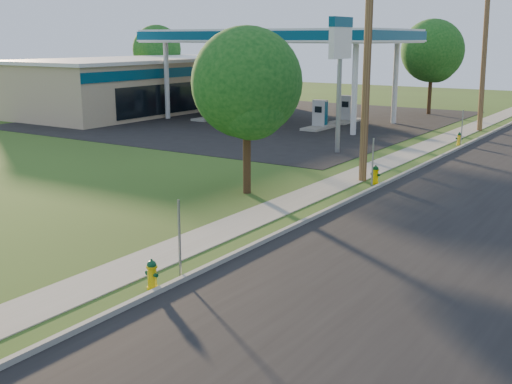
% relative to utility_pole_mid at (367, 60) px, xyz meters
% --- Properties ---
extents(ground_plane, '(140.00, 140.00, 0.00)m').
position_rel_utility_pole_mid_xyz_m(ground_plane, '(0.60, -17.00, -4.95)').
color(ground_plane, '#31471B').
rests_on(ground_plane, ground).
extents(road, '(8.00, 120.00, 0.02)m').
position_rel_utility_pole_mid_xyz_m(road, '(5.10, -7.00, -4.94)').
color(road, black).
rests_on(road, ground).
extents(curb, '(0.15, 120.00, 0.15)m').
position_rel_utility_pole_mid_xyz_m(curb, '(1.10, -7.00, -4.88)').
color(curb, gray).
rests_on(curb, ground).
extents(sidewalk, '(1.50, 120.00, 0.03)m').
position_rel_utility_pole_mid_xyz_m(sidewalk, '(-0.65, -7.00, -4.94)').
color(sidewalk, gray).
rests_on(sidewalk, ground).
extents(forecourt, '(26.00, 28.00, 0.02)m').
position_rel_utility_pole_mid_xyz_m(forecourt, '(-15.40, 15.00, -4.94)').
color(forecourt, black).
rests_on(forecourt, ground).
extents(utility_pole_mid, '(1.40, 0.32, 9.80)m').
position_rel_utility_pole_mid_xyz_m(utility_pole_mid, '(0.00, 0.00, 0.00)').
color(utility_pole_mid, brown).
rests_on(utility_pole_mid, ground).
extents(utility_pole_far, '(1.40, 0.32, 9.50)m').
position_rel_utility_pole_mid_xyz_m(utility_pole_far, '(0.00, 18.00, -0.15)').
color(utility_pole_far, brown).
rests_on(utility_pole_far, ground).
extents(sign_post_near, '(0.05, 0.04, 2.00)m').
position_rel_utility_pole_mid_xyz_m(sign_post_near, '(0.85, -12.80, -3.95)').
color(sign_post_near, gray).
rests_on(sign_post_near, ground).
extents(sign_post_mid, '(0.05, 0.04, 2.00)m').
position_rel_utility_pole_mid_xyz_m(sign_post_mid, '(0.85, -1.00, -3.95)').
color(sign_post_mid, gray).
rests_on(sign_post_mid, ground).
extents(sign_post_far, '(0.05, 0.04, 2.00)m').
position_rel_utility_pole_mid_xyz_m(sign_post_far, '(0.85, 11.20, -3.95)').
color(sign_post_far, gray).
rests_on(sign_post_far, ground).
extents(gas_canopy, '(18.18, 9.18, 6.40)m').
position_rel_utility_pole_mid_xyz_m(gas_canopy, '(-13.40, 15.00, 0.94)').
color(gas_canopy, silver).
rests_on(gas_canopy, ground).
extents(fuel_pump_nw, '(1.20, 3.20, 1.90)m').
position_rel_utility_pole_mid_xyz_m(fuel_pump_nw, '(-17.90, 13.00, -4.23)').
color(fuel_pump_nw, gray).
rests_on(fuel_pump_nw, ground).
extents(fuel_pump_ne, '(1.20, 3.20, 1.90)m').
position_rel_utility_pole_mid_xyz_m(fuel_pump_ne, '(-8.90, 13.00, -4.23)').
color(fuel_pump_ne, gray).
rests_on(fuel_pump_ne, ground).
extents(fuel_pump_sw, '(1.20, 3.20, 1.90)m').
position_rel_utility_pole_mid_xyz_m(fuel_pump_sw, '(-17.90, 17.00, -4.23)').
color(fuel_pump_sw, gray).
rests_on(fuel_pump_sw, ground).
extents(fuel_pump_se, '(1.20, 3.20, 1.90)m').
position_rel_utility_pole_mid_xyz_m(fuel_pump_se, '(-8.90, 17.00, -4.23)').
color(fuel_pump_se, gray).
rests_on(fuel_pump_se, ground).
extents(convenience_store, '(10.40, 22.40, 4.25)m').
position_rel_utility_pole_mid_xyz_m(convenience_store, '(-26.38, 15.00, -2.82)').
color(convenience_store, tan).
rests_on(convenience_store, ground).
extents(price_pylon, '(0.34, 2.04, 6.85)m').
position_rel_utility_pole_mid_xyz_m(price_pylon, '(-3.90, 5.50, 0.48)').
color(price_pylon, gray).
rests_on(price_pylon, ground).
extents(tree_verge, '(4.15, 4.15, 6.29)m').
position_rel_utility_pole_mid_xyz_m(tree_verge, '(-2.71, -4.54, -0.91)').
color(tree_verge, '#3B2315').
rests_on(tree_verge, ground).
extents(tree_lot, '(4.80, 4.80, 7.28)m').
position_rel_utility_pole_mid_xyz_m(tree_lot, '(-5.61, 25.06, -0.27)').
color(tree_lot, '#3B2315').
rests_on(tree_lot, ground).
extents(tree_back, '(4.68, 4.68, 7.09)m').
position_rel_utility_pole_mid_xyz_m(tree_back, '(-32.43, 23.57, -0.39)').
color(tree_back, '#3B2315').
rests_on(tree_back, ground).
extents(hydrant_near, '(0.39, 0.34, 0.75)m').
position_rel_utility_pole_mid_xyz_m(hydrant_near, '(0.77, -13.75, -4.59)').
color(hydrant_near, '#DFBA0B').
rests_on(hydrant_near, ground).
extents(hydrant_mid, '(0.41, 0.36, 0.79)m').
position_rel_utility_pole_mid_xyz_m(hydrant_mid, '(0.69, -0.29, -4.57)').
color(hydrant_mid, '#E7BC02').
rests_on(hydrant_mid, ground).
extents(hydrant_far, '(0.37, 0.33, 0.73)m').
position_rel_utility_pole_mid_xyz_m(hydrant_far, '(0.67, 11.44, -4.60)').
color(hydrant_far, yellow).
rests_on(hydrant_far, ground).
extents(car_red, '(5.32, 3.25, 1.38)m').
position_rel_utility_pole_mid_xyz_m(car_red, '(-17.09, 15.75, -4.26)').
color(car_red, maroon).
rests_on(car_red, ground).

